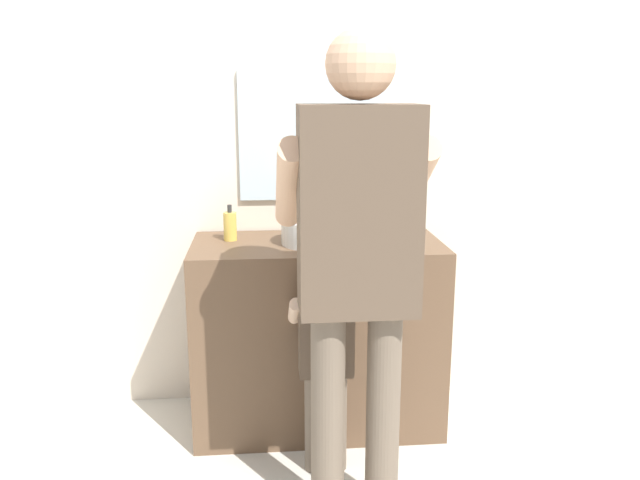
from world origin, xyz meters
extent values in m
plane|color=silver|center=(0.00, 0.00, 0.00)|extent=(14.00, 14.00, 0.00)
cube|color=beige|center=(0.00, 0.62, 1.35)|extent=(4.40, 0.08, 2.70)
cube|color=silver|center=(0.00, 0.57, 1.34)|extent=(0.70, 0.02, 0.61)
cube|color=brown|center=(0.00, 0.30, 0.44)|extent=(1.13, 0.54, 0.88)
cylinder|color=silver|center=(0.00, 0.28, 0.94)|extent=(0.32, 0.32, 0.11)
cylinder|color=#B1B1AD|center=(0.00, 0.28, 0.94)|extent=(0.26, 0.26, 0.09)
cylinder|color=#B7BABF|center=(0.00, 0.49, 0.97)|extent=(0.03, 0.03, 0.18)
cylinder|color=#B7BABF|center=(0.00, 0.43, 1.05)|extent=(0.02, 0.12, 0.02)
cylinder|color=#B7BABF|center=(-0.07, 0.49, 0.91)|extent=(0.04, 0.04, 0.05)
cylinder|color=#B7BABF|center=(0.07, 0.49, 0.91)|extent=(0.04, 0.04, 0.05)
cylinder|color=#4C8EB2|center=(0.42, 0.37, 0.93)|extent=(0.07, 0.07, 0.09)
cylinder|color=orange|center=(0.41, 0.38, 0.98)|extent=(0.02, 0.01, 0.17)
cube|color=white|center=(0.41, 0.38, 1.08)|extent=(0.01, 0.02, 0.02)
cylinder|color=gold|center=(-0.39, 0.38, 0.95)|extent=(0.06, 0.06, 0.13)
cylinder|color=#2D2D2D|center=(-0.39, 0.38, 1.03)|extent=(0.02, 0.02, 0.04)
cylinder|color=#6B5B4C|center=(-0.05, -0.11, 0.22)|extent=(0.07, 0.07, 0.44)
cylinder|color=#6B5B4C|center=(0.05, -0.11, 0.22)|extent=(0.07, 0.07, 0.44)
cube|color=brown|center=(0.00, -0.11, 0.63)|extent=(0.22, 0.12, 0.38)
sphere|color=beige|center=(0.00, -0.11, 0.89)|extent=(0.12, 0.12, 0.12)
cylinder|color=beige|center=(-0.12, -0.01, 0.66)|extent=(0.05, 0.26, 0.21)
cylinder|color=beige|center=(0.12, -0.01, 0.66)|extent=(0.05, 0.26, 0.21)
cylinder|color=#6B5B4C|center=(-0.02, -0.41, 0.40)|extent=(0.12, 0.12, 0.81)
cylinder|color=#6B5B4C|center=(0.18, -0.41, 0.40)|extent=(0.12, 0.12, 0.81)
cube|color=brown|center=(0.08, -0.41, 1.16)|extent=(0.40, 0.23, 0.70)
sphere|color=#D8A884|center=(0.08, -0.41, 1.64)|extent=(0.23, 0.23, 0.23)
cylinder|color=#D8A884|center=(-0.14, -0.22, 1.22)|extent=(0.10, 0.49, 0.38)
cylinder|color=#D8A884|center=(0.30, -0.22, 1.22)|extent=(0.10, 0.49, 0.38)
cylinder|color=yellow|center=(0.30, -0.04, 1.04)|extent=(0.01, 0.14, 0.03)
cube|color=white|center=(0.30, 0.04, 1.05)|extent=(0.01, 0.02, 0.02)
camera|label=1|loc=(-0.24, -2.47, 1.56)|focal=35.54mm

